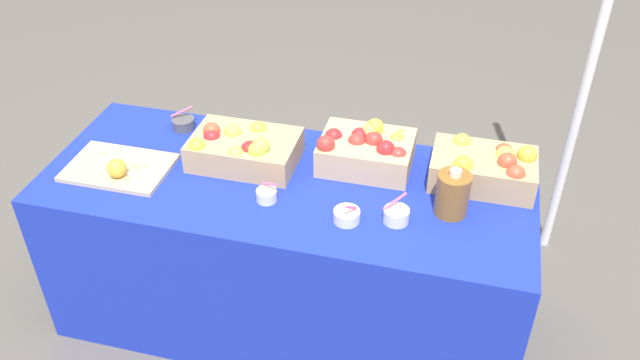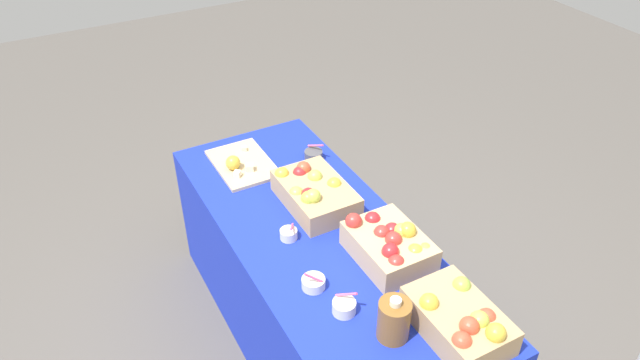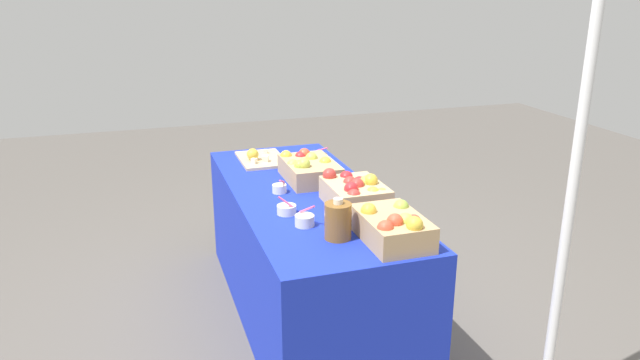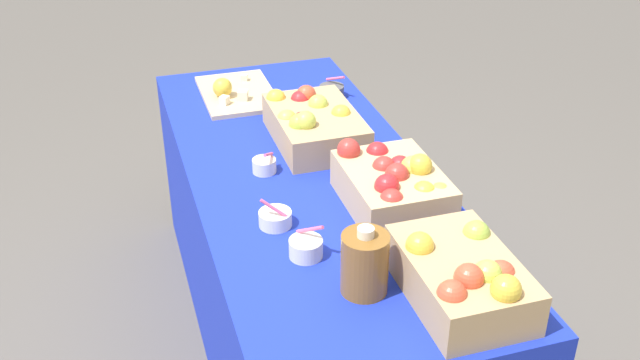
# 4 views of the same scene
# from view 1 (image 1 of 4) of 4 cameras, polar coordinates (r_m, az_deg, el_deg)

# --- Properties ---
(ground_plane) EXTENTS (10.00, 10.00, 0.00)m
(ground_plane) POSITION_cam_1_polar(r_m,az_deg,el_deg) (3.07, -2.51, -11.25)
(ground_plane) COLOR #56514C
(table) EXTENTS (1.90, 0.76, 0.74)m
(table) POSITION_cam_1_polar(r_m,az_deg,el_deg) (2.80, -2.71, -6.13)
(table) COLOR #192DB7
(table) RESTS_ON ground_plane
(apple_crate_left) EXTENTS (0.39, 0.25, 0.17)m
(apple_crate_left) POSITION_cam_1_polar(r_m,az_deg,el_deg) (2.59, 14.00, 1.07)
(apple_crate_left) COLOR tan
(apple_crate_left) RESTS_ON table
(apple_crate_middle) EXTENTS (0.36, 0.27, 0.17)m
(apple_crate_middle) POSITION_cam_1_polar(r_m,az_deg,el_deg) (2.62, 4.08, 2.64)
(apple_crate_middle) COLOR tan
(apple_crate_middle) RESTS_ON table
(apple_crate_right) EXTENTS (0.42, 0.28, 0.16)m
(apple_crate_right) POSITION_cam_1_polar(r_m,az_deg,el_deg) (2.65, -6.62, 2.72)
(apple_crate_right) COLOR tan
(apple_crate_right) RESTS_ON table
(cutting_board_front) EXTENTS (0.40, 0.27, 0.09)m
(cutting_board_front) POSITION_cam_1_polar(r_m,az_deg,el_deg) (2.72, -16.84, 1.02)
(cutting_board_front) COLOR #D1B284
(cutting_board_front) RESTS_ON table
(sample_bowl_near) EXTENTS (0.10, 0.10, 0.10)m
(sample_bowl_near) POSITION_cam_1_polar(r_m,az_deg,el_deg) (2.93, -11.63, 4.78)
(sample_bowl_near) COLOR #4C4C51
(sample_bowl_near) RESTS_ON table
(sample_bowl_mid) EXTENTS (0.08, 0.08, 0.09)m
(sample_bowl_mid) POSITION_cam_1_polar(r_m,az_deg,el_deg) (2.46, -4.59, -1.28)
(sample_bowl_mid) COLOR silver
(sample_bowl_mid) RESTS_ON table
(sample_bowl_far) EXTENTS (0.10, 0.09, 0.11)m
(sample_bowl_far) POSITION_cam_1_polar(r_m,az_deg,el_deg) (2.37, 6.56, -3.00)
(sample_bowl_far) COLOR silver
(sample_bowl_far) RESTS_ON table
(sample_bowl_extra) EXTENTS (0.10, 0.10, 0.10)m
(sample_bowl_extra) POSITION_cam_1_polar(r_m,az_deg,el_deg) (2.36, 2.31, -3.07)
(sample_bowl_extra) COLOR silver
(sample_bowl_extra) RESTS_ON table
(cider_jug) EXTENTS (0.12, 0.12, 0.19)m
(cider_jug) POSITION_cam_1_polar(r_m,az_deg,el_deg) (2.41, 11.30, -1.17)
(cider_jug) COLOR brown
(cider_jug) RESTS_ON table
(tent_pole) EXTENTS (0.04, 0.04, 2.13)m
(tent_pole) POSITION_cam_1_polar(r_m,az_deg,el_deg) (3.03, 22.49, 10.23)
(tent_pole) COLOR white
(tent_pole) RESTS_ON ground_plane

